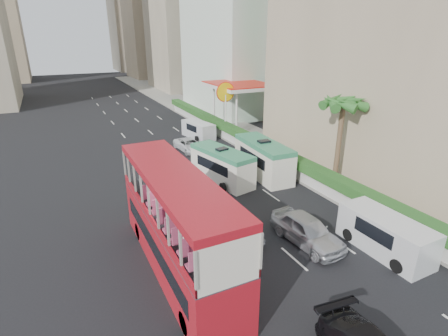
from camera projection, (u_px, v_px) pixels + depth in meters
ground_plane at (278, 238)px, 20.02m from camera, size 200.00×200.00×0.00m
double_decker_bus at (177, 223)px, 16.63m from camera, size 2.50×11.00×5.06m
car_silver_lane_a at (228, 234)px, 20.47m from camera, size 2.31×5.00×1.59m
car_silver_lane_b at (306, 243)px, 19.60m from camera, size 2.23×4.87×1.62m
van_asset at (190, 151)px, 35.04m from camera, size 2.32×4.42×1.19m
minibus_near at (222, 166)px, 27.37m from camera, size 3.13×6.13×2.60m
minibus_far at (263, 159)px, 28.52m from camera, size 2.48×6.49×2.83m
panel_van_near at (385, 235)px, 18.53m from camera, size 2.05×5.01×2.00m
panel_van_far at (198, 130)px, 39.13m from camera, size 2.51×4.68×1.78m
sidewalk at (225, 125)px, 44.63m from camera, size 6.00×120.00×0.18m
kerb_wall at (249, 147)px, 34.05m from camera, size 0.30×44.00×1.00m
hedge at (249, 138)px, 33.75m from camera, size 1.10×44.00×0.70m
palm_tree at (338, 145)px, 25.39m from camera, size 0.36×0.36×6.40m
shell_station at (239, 106)px, 42.41m from camera, size 6.50×8.00×5.50m
tower_far_b at (133, 2)px, 106.85m from camera, size 14.00×14.00×40.00m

